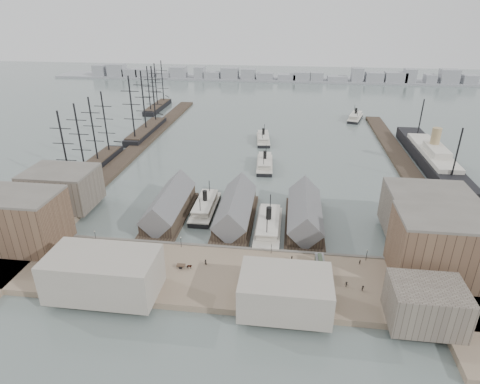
# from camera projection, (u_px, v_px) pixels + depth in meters

# --- Properties ---
(ground) EXTENTS (900.00, 900.00, 0.00)m
(ground) POSITION_uv_depth(u_px,v_px,m) (229.00, 244.00, 139.18)
(ground) COLOR #54615E
(ground) RESTS_ON ground
(quay) EXTENTS (180.00, 30.00, 2.00)m
(quay) POSITION_uv_depth(u_px,v_px,m) (219.00, 277.00, 120.79)
(quay) COLOR #7A6752
(quay) RESTS_ON ground
(seawall) EXTENTS (180.00, 1.20, 2.30)m
(seawall) POSITION_uv_depth(u_px,v_px,m) (227.00, 249.00, 134.02)
(seawall) COLOR #59544C
(seawall) RESTS_ON ground
(west_wharf) EXTENTS (10.00, 220.00, 1.60)m
(west_wharf) POSITION_uv_depth(u_px,v_px,m) (141.00, 144.00, 236.55)
(west_wharf) COLOR #2D231C
(west_wharf) RESTS_ON ground
(east_wharf) EXTENTS (10.00, 180.00, 1.60)m
(east_wharf) POSITION_uv_depth(u_px,v_px,m) (402.00, 161.00, 210.62)
(east_wharf) COLOR #2D231C
(east_wharf) RESTS_ON ground
(ferry_shed_west) EXTENTS (14.00, 42.00, 12.60)m
(ferry_shed_west) POSITION_uv_depth(u_px,v_px,m) (169.00, 206.00, 155.39)
(ferry_shed_west) COLOR #2D231C
(ferry_shed_west) RESTS_ON ground
(ferry_shed_center) EXTENTS (14.00, 42.00, 12.60)m
(ferry_shed_center) POSITION_uv_depth(u_px,v_px,m) (236.00, 210.00, 152.37)
(ferry_shed_center) COLOR #2D231C
(ferry_shed_center) RESTS_ON ground
(ferry_shed_east) EXTENTS (14.00, 42.00, 12.60)m
(ferry_shed_east) POSITION_uv_depth(u_px,v_px,m) (305.00, 214.00, 149.35)
(ferry_shed_east) COLOR #2D231C
(ferry_shed_east) RESTS_ON ground
(warehouse_west_front) EXTENTS (32.00, 18.00, 18.00)m
(warehouse_west_front) POSITION_uv_depth(u_px,v_px,m) (13.00, 220.00, 131.86)
(warehouse_west_front) COLOR brown
(warehouse_west_front) RESTS_ON west_land
(warehouse_west_back) EXTENTS (26.00, 20.00, 14.00)m
(warehouse_west_back) POSITION_uv_depth(u_px,v_px,m) (62.00, 188.00, 159.66)
(warehouse_west_back) COLOR #60564C
(warehouse_west_back) RESTS_ON west_land
(warehouse_east_front) EXTENTS (30.00, 18.00, 19.00)m
(warehouse_east_front) POSITION_uv_depth(u_px,v_px,m) (447.00, 248.00, 115.86)
(warehouse_east_front) COLOR brown
(warehouse_east_front) RESTS_ON east_land
(warehouse_east_back) EXTENTS (28.00, 20.00, 15.00)m
(warehouse_east_back) POSITION_uv_depth(u_px,v_px,m) (426.00, 211.00, 140.73)
(warehouse_east_back) COLOR #60564C
(warehouse_east_back) RESTS_ON east_land
(street_bldg_center) EXTENTS (24.00, 16.00, 10.00)m
(street_bldg_center) POSITION_uv_depth(u_px,v_px,m) (285.00, 292.00, 105.15)
(street_bldg_center) COLOR gray
(street_bldg_center) RESTS_ON quay
(street_bldg_west) EXTENTS (30.00, 16.00, 12.00)m
(street_bldg_west) POSITION_uv_depth(u_px,v_px,m) (104.00, 274.00, 110.53)
(street_bldg_west) COLOR gray
(street_bldg_west) RESTS_ON quay
(street_bldg_east) EXTENTS (18.00, 14.00, 11.00)m
(street_bldg_east) POSITION_uv_depth(u_px,v_px,m) (426.00, 305.00, 99.98)
(street_bldg_east) COLOR #60564C
(street_bldg_east) RESTS_ON quay
(lamp_post_far_w) EXTENTS (0.44, 0.44, 3.92)m
(lamp_post_far_w) POSITION_uv_depth(u_px,v_px,m) (95.00, 234.00, 136.12)
(lamp_post_far_w) COLOR black
(lamp_post_far_w) RESTS_ON quay
(lamp_post_near_w) EXTENTS (0.44, 0.44, 3.92)m
(lamp_post_near_w) POSITION_uv_depth(u_px,v_px,m) (181.00, 240.00, 132.64)
(lamp_post_near_w) COLOR black
(lamp_post_near_w) RESTS_ON quay
(lamp_post_near_e) EXTENTS (0.44, 0.44, 3.92)m
(lamp_post_near_e) POSITION_uv_depth(u_px,v_px,m) (271.00, 246.00, 129.15)
(lamp_post_near_e) COLOR black
(lamp_post_near_e) RESTS_ON quay
(lamp_post_far_e) EXTENTS (0.44, 0.44, 3.92)m
(lamp_post_far_e) POSITION_uv_depth(u_px,v_px,m) (367.00, 253.00, 125.67)
(lamp_post_far_e) COLOR black
(lamp_post_far_e) RESTS_ON quay
(far_shore) EXTENTS (500.00, 40.00, 15.72)m
(far_shore) POSITION_uv_depth(u_px,v_px,m) (274.00, 77.00, 437.87)
(far_shore) COLOR gray
(far_shore) RESTS_ON ground
(ferry_docked_west) EXTENTS (8.22, 27.39, 9.78)m
(ferry_docked_west) POSITION_uv_depth(u_px,v_px,m) (205.00, 207.00, 159.90)
(ferry_docked_west) COLOR black
(ferry_docked_west) RESTS_ON ground
(ferry_docked_east) EXTENTS (9.01, 30.04, 10.73)m
(ferry_docked_east) POSITION_uv_depth(u_px,v_px,m) (268.00, 226.00, 145.36)
(ferry_docked_east) COLOR black
(ferry_docked_east) RESTS_ON ground
(ferry_open_near) EXTENTS (9.39, 26.58, 9.34)m
(ferry_open_near) POSITION_uv_depth(u_px,v_px,m) (265.00, 163.00, 203.72)
(ferry_open_near) COLOR black
(ferry_open_near) RESTS_ON ground
(ferry_open_mid) EXTENTS (10.10, 25.60, 8.91)m
(ferry_open_mid) POSITION_uv_depth(u_px,v_px,m) (263.00, 138.00, 241.99)
(ferry_open_mid) COLOR black
(ferry_open_mid) RESTS_ON ground
(ferry_open_far) EXTENTS (14.46, 26.59, 9.10)m
(ferry_open_far) POSITION_uv_depth(u_px,v_px,m) (355.00, 117.00, 288.00)
(ferry_open_far) COLOR black
(ferry_open_far) RESTS_ON ground
(sailing_ship_near) EXTENTS (8.60, 59.22, 35.34)m
(sailing_ship_near) POSITION_uv_depth(u_px,v_px,m) (92.00, 166.00, 199.41)
(sailing_ship_near) COLOR black
(sailing_ship_near) RESTS_ON ground
(sailing_ship_mid) EXTENTS (9.62, 55.60, 39.56)m
(sailing_ship_mid) POSITION_uv_depth(u_px,v_px,m) (146.00, 130.00, 255.97)
(sailing_ship_mid) COLOR black
(sailing_ship_mid) RESTS_ON ground
(sailing_ship_far) EXTENTS (8.57, 47.62, 35.24)m
(sailing_ship_far) POSITION_uv_depth(u_px,v_px,m) (158.00, 106.00, 317.07)
(sailing_ship_far) COLOR black
(sailing_ship_far) RESTS_ON ground
(ocean_steamer) EXTENTS (13.42, 98.04, 19.61)m
(ocean_steamer) POSITION_uv_depth(u_px,v_px,m) (432.00, 157.00, 206.11)
(ocean_steamer) COLOR black
(ocean_steamer) RESTS_ON ground
(tram) EXTENTS (3.17, 10.08, 3.54)m
(tram) POSITION_uv_depth(u_px,v_px,m) (320.00, 267.00, 120.71)
(tram) COLOR black
(tram) RESTS_ON quay
(horse_cart_left) EXTENTS (4.58, 3.55, 1.46)m
(horse_cart_left) POSITION_uv_depth(u_px,v_px,m) (94.00, 261.00, 125.26)
(horse_cart_left) COLOR black
(horse_cart_left) RESTS_ON quay
(horse_cart_center) EXTENTS (4.79, 1.54, 1.47)m
(horse_cart_center) POSITION_uv_depth(u_px,v_px,m) (186.00, 266.00, 122.61)
(horse_cart_center) COLOR black
(horse_cart_center) RESTS_ON quay
(horse_cart_right) EXTENTS (4.76, 2.26, 1.59)m
(horse_cart_right) POSITION_uv_depth(u_px,v_px,m) (251.00, 275.00, 118.40)
(horse_cart_right) COLOR black
(horse_cart_right) RESTS_ON quay
(pedestrian_0) EXTENTS (0.76, 0.82, 1.83)m
(pedestrian_0) POSITION_uv_depth(u_px,v_px,m) (65.00, 242.00, 134.81)
(pedestrian_0) COLOR black
(pedestrian_0) RESTS_ON quay
(pedestrian_1) EXTENTS (1.04, 1.07, 1.74)m
(pedestrian_1) POSITION_uv_depth(u_px,v_px,m) (73.00, 263.00, 123.98)
(pedestrian_1) COLOR black
(pedestrian_1) RESTS_ON quay
(pedestrian_2) EXTENTS (0.96, 1.21, 1.64)m
(pedestrian_2) POSITION_uv_depth(u_px,v_px,m) (152.00, 250.00, 130.74)
(pedestrian_2) COLOR black
(pedestrian_2) RESTS_ON quay
(pedestrian_3) EXTENTS (1.02, 0.72, 1.61)m
(pedestrian_3) POSITION_uv_depth(u_px,v_px,m) (140.00, 282.00, 115.61)
(pedestrian_3) COLOR black
(pedestrian_3) RESTS_ON quay
(pedestrian_4) EXTENTS (1.01, 0.91, 1.73)m
(pedestrian_4) POSITION_uv_depth(u_px,v_px,m) (206.00, 262.00, 124.51)
(pedestrian_4) COLOR black
(pedestrian_4) RESTS_ON quay
(pedestrian_5) EXTENTS (0.53, 0.65, 1.56)m
(pedestrian_5) POSITION_uv_depth(u_px,v_px,m) (255.00, 271.00, 120.44)
(pedestrian_5) COLOR black
(pedestrian_5) RESTS_ON quay
(pedestrian_6) EXTENTS (0.93, 0.97, 1.58)m
(pedestrian_6) POSITION_uv_depth(u_px,v_px,m) (292.00, 258.00, 126.58)
(pedestrian_6) COLOR black
(pedestrian_6) RESTS_ON quay
(pedestrian_7) EXTENTS (1.24, 0.98, 1.68)m
(pedestrian_7) POSITION_uv_depth(u_px,v_px,m) (346.00, 284.00, 114.55)
(pedestrian_7) COLOR black
(pedestrian_7) RESTS_ON quay
(pedestrian_8) EXTENTS (0.98, 0.97, 1.66)m
(pedestrian_8) POSITION_uv_depth(u_px,v_px,m) (360.00, 262.00, 124.51)
(pedestrian_8) COLOR black
(pedestrian_8) RESTS_ON quay
(pedestrian_9) EXTENTS (0.98, 1.03, 1.77)m
(pedestrian_9) POSITION_uv_depth(u_px,v_px,m) (385.00, 289.00, 112.49)
(pedestrian_9) COLOR black
(pedestrian_9) RESTS_ON quay
(pedestrian_10) EXTENTS (1.26, 1.25, 1.74)m
(pedestrian_10) POSITION_uv_depth(u_px,v_px,m) (363.00, 288.00, 112.91)
(pedestrian_10) COLOR black
(pedestrian_10) RESTS_ON quay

